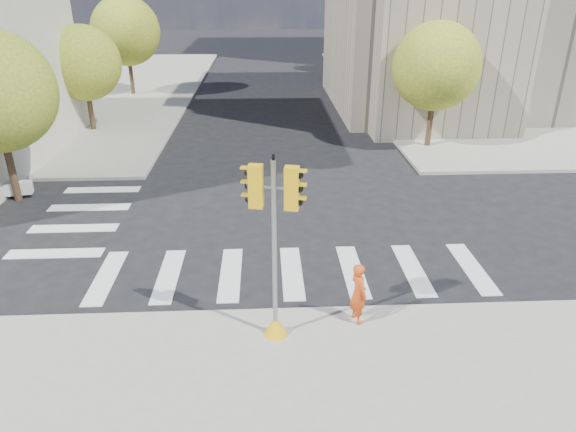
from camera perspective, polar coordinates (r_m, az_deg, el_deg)
The scene contains 12 objects.
ground at distance 16.94m, azimuth 0.40°, elevation -2.81°, with size 160.00×160.00×0.00m, color black.
sidewalk_far_right at distance 46.64m, azimuth 24.52°, elevation 13.03°, with size 28.00×40.00×0.15m, color gray.
sidewalk_far_left at distance 45.91m, azimuth -28.05°, elevation 12.22°, with size 28.00×40.00×0.15m, color gray.
tree_lw_mid at distance 30.83m, azimuth -21.81°, elevation 15.49°, with size 4.00×4.00×5.77m.
tree_lw_far at distance 40.31m, azimuth -17.59°, elevation 19.00°, with size 4.80×4.80×6.95m.
tree_re_near at distance 26.62m, azimuth 16.16°, elevation 15.66°, with size 4.20×4.20×6.16m.
tree_re_mid at distance 38.08m, azimuth 10.51°, elevation 19.13°, with size 4.60×4.60×6.66m.
tree_re_far at distance 49.86m, azimuth 7.34°, elevation 20.01°, with size 4.00×4.00×5.88m.
lamp_near at distance 30.48m, azimuth 14.86°, elevation 17.85°, with size 0.35×0.18×8.11m.
lamp_far at distance 44.01m, azimuth 9.44°, elevation 20.21°, with size 0.35×0.18×8.11m.
traffic_signal at distance 11.50m, azimuth -1.49°, elevation -5.51°, with size 1.08×0.56×4.47m.
photographer at distance 12.67m, azimuth 7.83°, elevation -8.48°, with size 0.58×0.38×1.59m, color #CB4513.
Camera 1 is at (-0.84, -14.99, 7.84)m, focal length 32.00 mm.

